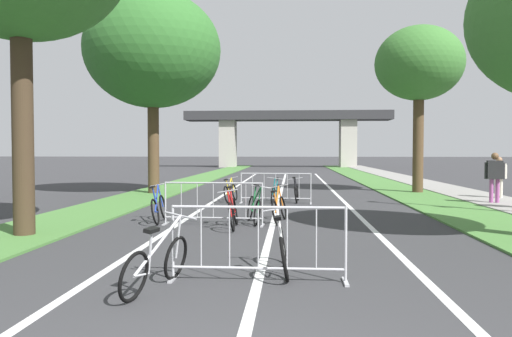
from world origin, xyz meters
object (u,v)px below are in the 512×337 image
(pedestrian_with_backpack, at_px, (499,174))
(bicycle_blue_1, at_px, (159,208))
(crowd_barrier_nearest, at_px, (258,244))
(bicycle_green_8, at_px, (254,208))
(pedestrian_pushing_bike, at_px, (495,173))
(tree_left_cypress_far, at_px, (153,51))
(bicycle_black_2, at_px, (296,192))
(bicycle_silver_6, at_px, (157,263))
(crowd_barrier_third, at_px, (276,188))
(tree_right_pine_far, at_px, (419,65))
(bicycle_teal_0, at_px, (275,192))
(crowd_barrier_second, at_px, (213,204))
(bicycle_white_5, at_px, (283,249))
(bicycle_orange_7, at_px, (279,208))
(bicycle_red_4, at_px, (233,212))
(bicycle_yellow_3, at_px, (231,192))

(pedestrian_with_backpack, bearing_deg, bicycle_blue_1, 27.46)
(crowd_barrier_nearest, height_order, bicycle_green_8, crowd_barrier_nearest)
(crowd_barrier_nearest, xyz_separation_m, pedestrian_pushing_bike, (7.23, 10.23, 0.54))
(tree_left_cypress_far, height_order, crowd_barrier_nearest, tree_left_cypress_far)
(bicycle_black_2, xyz_separation_m, bicycle_silver_6, (-1.91, -11.28, 0.01))
(crowd_barrier_third, height_order, pedestrian_with_backpack, pedestrian_with_backpack)
(tree_left_cypress_far, bearing_deg, tree_right_pine_far, 6.04)
(bicycle_blue_1, relative_size, bicycle_black_2, 1.03)
(bicycle_green_8, distance_m, pedestrian_pushing_bike, 9.07)
(crowd_barrier_third, distance_m, bicycle_green_8, 4.69)
(crowd_barrier_third, relative_size, bicycle_teal_0, 1.47)
(crowd_barrier_nearest, bearing_deg, pedestrian_pushing_bike, 54.74)
(tree_right_pine_far, xyz_separation_m, crowd_barrier_second, (-7.27, -9.64, -4.93))
(bicycle_black_2, distance_m, pedestrian_with_backpack, 7.59)
(bicycle_teal_0, bearing_deg, tree_right_pine_far, -139.67)
(bicycle_white_5, xyz_separation_m, bicycle_orange_7, (-0.19, 5.20, -0.00))
(pedestrian_pushing_bike, bearing_deg, pedestrian_with_backpack, 75.11)
(bicycle_blue_1, bearing_deg, tree_right_pine_far, 41.94)
(bicycle_red_4, distance_m, bicycle_green_8, 0.95)
(bicycle_white_5, distance_m, bicycle_green_8, 5.08)
(bicycle_yellow_3, xyz_separation_m, bicycle_silver_6, (0.42, -11.13, 0.01))
(bicycle_black_2, xyz_separation_m, pedestrian_with_backpack, (7.46, 1.27, 0.62))
(crowd_barrier_third, relative_size, bicycle_yellow_3, 1.44)
(bicycle_white_5, bearing_deg, crowd_barrier_third, 90.77)
(tree_right_pine_far, xyz_separation_m, bicycle_yellow_3, (-7.53, -4.14, -5.11))
(crowd_barrier_second, distance_m, bicycle_white_5, 4.94)
(crowd_barrier_nearest, distance_m, bicycle_black_2, 10.74)
(bicycle_white_5, xyz_separation_m, pedestrian_pushing_bike, (6.89, 9.76, 0.71))
(tree_right_pine_far, relative_size, bicycle_blue_1, 4.11)
(tree_left_cypress_far, relative_size, bicycle_white_5, 5.16)
(bicycle_orange_7, bearing_deg, bicycle_green_8, -155.31)
(bicycle_blue_1, height_order, pedestrian_with_backpack, pedestrian_with_backpack)
(bicycle_black_2, relative_size, bicycle_silver_6, 0.99)
(crowd_barrier_third, distance_m, pedestrian_with_backpack, 8.39)
(bicycle_yellow_3, relative_size, bicycle_silver_6, 1.02)
(tree_left_cypress_far, height_order, tree_right_pine_far, tree_left_cypress_far)
(tree_right_pine_far, distance_m, bicycle_black_2, 8.32)
(crowd_barrier_second, relative_size, bicycle_red_4, 1.49)
(crowd_barrier_second, bearing_deg, crowd_barrier_third, 75.07)
(crowd_barrier_nearest, distance_m, bicycle_orange_7, 5.68)
(bicycle_white_5, bearing_deg, bicycle_red_4, 104.84)
(bicycle_black_2, relative_size, pedestrian_pushing_bike, 0.95)
(crowd_barrier_third, height_order, bicycle_yellow_3, crowd_barrier_third)
(bicycle_black_2, relative_size, bicycle_red_4, 1.00)
(bicycle_orange_7, xyz_separation_m, bicycle_green_8, (-0.62, -0.18, 0.02))
(tree_right_pine_far, height_order, crowd_barrier_third, tree_right_pine_far)
(tree_left_cypress_far, height_order, bicycle_orange_7, tree_left_cypress_far)
(tree_left_cypress_far, height_order, bicycle_black_2, tree_left_cypress_far)
(bicycle_teal_0, relative_size, bicycle_orange_7, 0.98)
(bicycle_silver_6, xyz_separation_m, pedestrian_with_backpack, (9.36, 12.55, 0.61))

